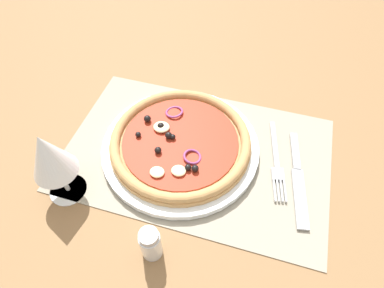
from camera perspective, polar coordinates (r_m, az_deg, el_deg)
ground_plane at (r=63.51cm, az=0.84°, el=-2.35°), size 190.00×140.00×2.40cm
placemat at (r=62.38cm, az=0.86°, el=-1.61°), size 49.34×31.65×0.40cm
plate at (r=62.24cm, az=-2.02°, el=-0.52°), size 29.64×29.64×1.30cm
pizza at (r=60.87cm, az=-2.10°, el=0.45°), size 26.42×26.42×2.68cm
fork at (r=62.50cm, az=14.51°, el=-3.27°), size 5.37×17.90×0.44cm
knife at (r=61.70cm, az=17.95°, el=-5.66°), size 5.20×19.97×0.62cm
wine_glass at (r=54.14cm, az=-23.70°, el=-1.94°), size 7.20×7.20×14.90cm
pepper_shaker at (r=50.96cm, az=-7.22°, el=-16.84°), size 3.20×3.20×6.70cm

